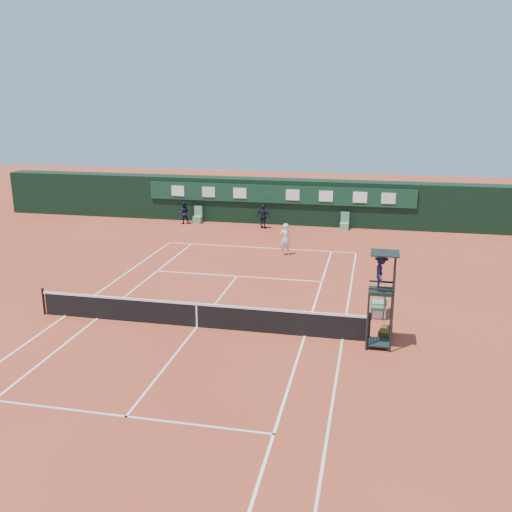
{
  "coord_description": "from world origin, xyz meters",
  "views": [
    {
      "loc": [
        6.35,
        -19.19,
        8.52
      ],
      "look_at": [
        1.02,
        6.0,
        1.2
      ],
      "focal_mm": 40.0,
      "sensor_mm": 36.0,
      "label": 1
    }
  ],
  "objects_px": {
    "umpire_chair": "(382,280)",
    "player_bench": "(381,301)",
    "player": "(285,239)",
    "tennis_net": "(197,315)",
    "cooler": "(379,309)"
  },
  "relations": [
    {
      "from": "cooler",
      "to": "player_bench",
      "type": "bearing_deg",
      "value": 68.36
    },
    {
      "from": "tennis_net",
      "to": "cooler",
      "type": "bearing_deg",
      "value": 20.41
    },
    {
      "from": "tennis_net",
      "to": "player_bench",
      "type": "relative_size",
      "value": 10.75
    },
    {
      "from": "umpire_chair",
      "to": "player",
      "type": "distance_m",
      "value": 12.24
    },
    {
      "from": "player_bench",
      "to": "tennis_net",
      "type": "bearing_deg",
      "value": -158.59
    },
    {
      "from": "umpire_chair",
      "to": "cooler",
      "type": "bearing_deg",
      "value": 89.58
    },
    {
      "from": "umpire_chair",
      "to": "player_bench",
      "type": "xyz_separation_m",
      "value": [
        0.08,
        3.0,
        -1.86
      ]
    },
    {
      "from": "tennis_net",
      "to": "player_bench",
      "type": "bearing_deg",
      "value": 21.41
    },
    {
      "from": "tennis_net",
      "to": "player",
      "type": "relative_size",
      "value": 7.27
    },
    {
      "from": "umpire_chair",
      "to": "player",
      "type": "relative_size",
      "value": 1.93
    },
    {
      "from": "player_bench",
      "to": "player",
      "type": "bearing_deg",
      "value": 122.63
    },
    {
      "from": "cooler",
      "to": "player",
      "type": "bearing_deg",
      "value": 121.8
    },
    {
      "from": "cooler",
      "to": "umpire_chair",
      "type": "bearing_deg",
      "value": -90.42
    },
    {
      "from": "umpire_chair",
      "to": "player_bench",
      "type": "bearing_deg",
      "value": 88.39
    },
    {
      "from": "tennis_net",
      "to": "cooler",
      "type": "relative_size",
      "value": 20.0
    }
  ]
}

